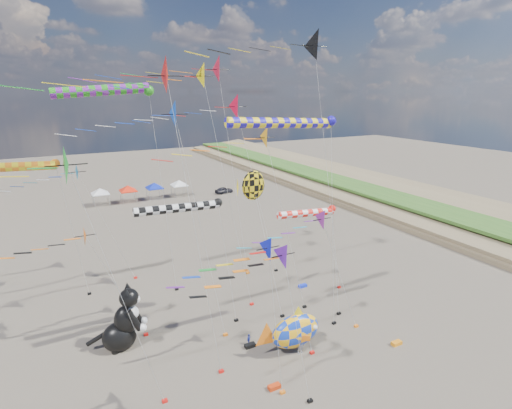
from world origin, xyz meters
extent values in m
cone|color=#0A97D3|center=(-10.70, 26.43, 12.87)|extent=(1.71, 1.83, 1.88)
cylinder|color=#B2B2B2|center=(-8.73, 26.43, 6.43)|extent=(3.96, 0.02, 12.88)
cube|color=black|center=(-6.76, 26.43, 0.10)|extent=(0.36, 0.24, 0.20)
cone|color=blue|center=(-4.19, 11.57, 18.84)|extent=(2.06, 2.21, 2.27)
cylinder|color=#B2B2B2|center=(-3.19, 11.57, 9.42)|extent=(2.03, 0.02, 18.84)
cube|color=black|center=(-2.18, 11.57, 0.10)|extent=(0.36, 0.24, 0.20)
cone|color=#0712BD|center=(-2.97, 3.37, 11.65)|extent=(1.56, 1.67, 1.73)
cylinder|color=#B2B2B2|center=(-2.20, 3.37, 5.82)|extent=(1.58, 0.02, 11.65)
cube|color=black|center=(-1.42, 3.37, 0.10)|extent=(0.36, 0.24, 0.20)
cone|color=red|center=(4.44, 20.64, 19.00)|extent=(2.51, 2.68, 2.77)
cylinder|color=#B2B2B2|center=(6.37, 20.64, 9.50)|extent=(3.88, 0.02, 19.00)
cube|color=black|center=(8.30, 20.64, 0.10)|extent=(0.36, 0.24, 0.20)
cone|color=red|center=(-7.25, 7.39, 21.26)|extent=(2.15, 2.30, 2.37)
cylinder|color=#B2B2B2|center=(-5.80, 7.39, 10.63)|extent=(2.91, 0.02, 21.26)
cube|color=black|center=(-4.36, 7.39, 0.10)|extent=(0.36, 0.24, 0.20)
cone|color=black|center=(8.84, 13.83, 24.36)|extent=(2.87, 3.07, 3.17)
cylinder|color=#B2B2B2|center=(10.49, 13.83, 12.18)|extent=(3.34, 0.02, 24.36)
cube|color=black|center=(12.15, 13.83, 0.10)|extent=(0.36, 0.24, 0.20)
cone|color=red|center=(3.25, 21.61, 22.57)|extent=(2.81, 3.01, 3.10)
cylinder|color=#B2B2B2|center=(4.14, 21.61, 11.28)|extent=(1.82, 0.02, 22.57)
cube|color=black|center=(5.04, 21.61, 0.10)|extent=(0.36, 0.24, 0.20)
cone|color=#D85810|center=(-11.66, 14.80, 9.64)|extent=(1.69, 1.81, 1.86)
cylinder|color=#B2B2B2|center=(-9.96, 14.80, 4.82)|extent=(3.41, 0.02, 9.65)
cube|color=black|center=(-8.27, 14.80, 0.10)|extent=(0.36, 0.24, 0.20)
cone|color=#801D86|center=(5.02, 7.27, 11.18)|extent=(1.65, 1.76, 1.82)
cylinder|color=#B2B2B2|center=(6.88, 7.27, 5.59)|extent=(3.74, 0.02, 11.18)
cube|color=black|center=(8.73, 7.27, 0.10)|extent=(0.36, 0.24, 0.20)
cone|color=#109025|center=(-11.72, 6.44, 16.83)|extent=(2.08, 2.23, 2.30)
cylinder|color=#B2B2B2|center=(-10.33, 6.44, 8.41)|extent=(2.81, 0.02, 16.83)
cube|color=black|center=(-8.94, 6.44, 0.10)|extent=(0.36, 0.24, 0.20)
cone|color=#FFA817|center=(3.02, 12.22, 16.82)|extent=(1.83, 1.96, 2.02)
cylinder|color=#B2B2B2|center=(4.78, 12.22, 8.41)|extent=(3.55, 0.02, 16.83)
cube|color=black|center=(6.54, 12.22, 0.10)|extent=(0.36, 0.24, 0.20)
cone|color=yellow|center=(-0.67, 15.10, 21.61)|extent=(2.08, 2.23, 2.30)
cylinder|color=#B2B2B2|center=(0.77, 15.10, 10.80)|extent=(2.90, 0.02, 21.61)
cube|color=black|center=(2.21, 15.10, 0.10)|extent=(0.36, 0.24, 0.20)
cone|color=#5618A6|center=(-1.92, 1.81, 11.60)|extent=(1.56, 1.67, 1.73)
cylinder|color=#B2B2B2|center=(-1.06, 1.81, 5.80)|extent=(1.76, 0.02, 11.61)
cube|color=black|center=(-0.19, 1.81, 0.10)|extent=(0.36, 0.24, 0.20)
cylinder|color=#23931A|center=(-9.01, 21.59, 20.47)|extent=(8.12, 0.92, 0.92)
sphere|color=#23931A|center=(-4.95, 21.59, 20.47)|extent=(0.96, 0.96, 0.96)
cylinder|color=#B2B2B2|center=(-4.20, 21.59, 10.23)|extent=(1.52, 0.02, 20.47)
cube|color=black|center=(-3.45, 21.59, 0.10)|extent=(0.36, 0.24, 0.20)
cylinder|color=red|center=(4.53, 9.68, 10.66)|extent=(5.39, 0.63, 0.63)
sphere|color=red|center=(7.23, 9.68, 10.66)|extent=(0.66, 0.66, 0.66)
cylinder|color=#B2B2B2|center=(7.98, 9.68, 5.33)|extent=(1.52, 0.02, 10.66)
cube|color=black|center=(8.73, 9.68, 0.10)|extent=(0.36, 0.24, 0.20)
cylinder|color=black|center=(-5.30, 13.18, 11.54)|extent=(6.82, 0.72, 0.72)
sphere|color=black|center=(-1.89, 13.18, 11.54)|extent=(0.75, 0.75, 0.75)
cylinder|color=#B2B2B2|center=(-1.14, 13.18, 5.77)|extent=(1.52, 0.02, 11.54)
cube|color=black|center=(-0.39, 13.18, 0.10)|extent=(0.36, 0.24, 0.20)
cylinder|color=#1C12B5|center=(1.34, 8.59, 18.20)|extent=(8.87, 0.74, 0.74)
sphere|color=#1C12B5|center=(5.78, 8.59, 18.20)|extent=(0.78, 0.78, 0.78)
cylinder|color=#B2B2B2|center=(6.53, 8.59, 9.10)|extent=(1.52, 0.02, 18.20)
cube|color=black|center=(7.28, 8.59, 0.10)|extent=(0.36, 0.24, 0.20)
cylinder|color=orange|center=(-17.24, 24.91, 13.93)|extent=(7.91, 0.82, 0.82)
sphere|color=orange|center=(-13.29, 24.91, 13.93)|extent=(0.86, 0.86, 0.86)
cylinder|color=#B2B2B2|center=(-12.54, 24.91, 6.96)|extent=(1.52, 0.02, 13.93)
cube|color=black|center=(-11.79, 24.91, 0.10)|extent=(0.36, 0.24, 0.20)
ellipsoid|color=yellow|center=(1.75, 13.81, 12.48)|extent=(2.20, 0.40, 2.64)
cone|color=yellow|center=(0.25, 13.81, 12.48)|extent=(0.12, 1.80, 1.80)
cylinder|color=#B2B2B2|center=(2.75, 12.81, 6.24)|extent=(2.03, 2.03, 12.48)
cube|color=black|center=(3.75, 11.81, 0.10)|extent=(0.36, 0.24, 0.20)
ellipsoid|color=#1338BA|center=(2.01, 7.02, 1.82)|extent=(4.52, 2.36, 2.87)
cone|color=orange|center=(-0.48, 7.02, 1.82)|extent=(2.10, 0.43, 2.11)
cone|color=yellow|center=(2.20, 7.02, 3.25)|extent=(1.53, 0.33, 1.53)
cylinder|color=#B2B2B2|center=(3.08, 6.52, 0.67)|extent=(0.19, 1.04, 1.36)
cube|color=red|center=(3.01, 6.02, 0.10)|extent=(0.36, 0.24, 0.20)
imported|color=gray|center=(2.20, 6.53, 0.83)|extent=(0.65, 0.47, 1.66)
imported|color=#26914B|center=(4.24, 8.44, 0.50)|extent=(0.61, 0.57, 1.00)
imported|color=#2B3CB8|center=(-0.93, 9.53, 0.47)|extent=(0.59, 0.50, 0.94)
cube|color=orange|center=(9.94, 3.68, 0.15)|extent=(0.90, 0.44, 0.30)
cube|color=red|center=(-1.69, 4.06, 0.15)|extent=(0.90, 0.44, 0.30)
cube|color=black|center=(-1.03, 9.13, 0.15)|extent=(0.90, 0.44, 0.30)
cube|color=#162FE1|center=(8.79, 15.84, 0.15)|extent=(0.90, 0.44, 0.30)
cube|color=silver|center=(-6.00, 60.00, 2.25)|extent=(3.00, 3.00, 0.15)
pyramid|color=silver|center=(-6.00, 60.00, 3.30)|extent=(4.20, 4.20, 1.00)
cylinder|color=#999999|center=(-7.30, 58.70, 1.10)|extent=(0.08, 0.08, 2.20)
cylinder|color=#999999|center=(-4.70, 58.70, 1.10)|extent=(0.08, 0.08, 2.20)
cylinder|color=#999999|center=(-7.30, 61.30, 1.10)|extent=(0.08, 0.08, 2.20)
cylinder|color=#999999|center=(-4.70, 61.30, 1.10)|extent=(0.08, 0.08, 2.20)
cube|color=red|center=(-1.00, 60.00, 2.25)|extent=(3.00, 3.00, 0.15)
pyramid|color=red|center=(-1.00, 60.00, 3.30)|extent=(4.20, 4.20, 1.00)
cylinder|color=#999999|center=(-2.30, 58.70, 1.10)|extent=(0.08, 0.08, 2.20)
cylinder|color=#999999|center=(0.30, 58.70, 1.10)|extent=(0.08, 0.08, 2.20)
cylinder|color=#999999|center=(-2.30, 61.30, 1.10)|extent=(0.08, 0.08, 2.20)
cylinder|color=#999999|center=(0.30, 61.30, 1.10)|extent=(0.08, 0.08, 2.20)
cube|color=#1226B8|center=(4.00, 60.00, 2.25)|extent=(3.00, 3.00, 0.15)
pyramid|color=#1226B8|center=(4.00, 60.00, 3.30)|extent=(4.20, 4.20, 1.00)
cylinder|color=#999999|center=(2.70, 58.70, 1.10)|extent=(0.08, 0.08, 2.20)
cylinder|color=#999999|center=(5.30, 58.70, 1.10)|extent=(0.08, 0.08, 2.20)
cylinder|color=#999999|center=(2.70, 61.30, 1.10)|extent=(0.08, 0.08, 2.20)
cylinder|color=#999999|center=(5.30, 61.30, 1.10)|extent=(0.08, 0.08, 2.20)
cube|color=white|center=(9.00, 60.00, 2.25)|extent=(3.00, 3.00, 0.15)
pyramid|color=white|center=(9.00, 60.00, 3.30)|extent=(4.20, 4.20, 1.00)
cylinder|color=#999999|center=(7.70, 58.70, 1.10)|extent=(0.08, 0.08, 2.20)
cylinder|color=#999999|center=(10.30, 58.70, 1.10)|extent=(0.08, 0.08, 2.20)
cylinder|color=#999999|center=(7.70, 61.30, 1.10)|extent=(0.08, 0.08, 2.20)
cylinder|color=#999999|center=(10.30, 61.30, 1.10)|extent=(0.08, 0.08, 2.20)
imported|color=#26262D|center=(17.87, 58.00, 0.65)|extent=(4.01, 2.07, 1.30)
camera|label=1|loc=(-13.96, -16.32, 20.37)|focal=28.00mm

